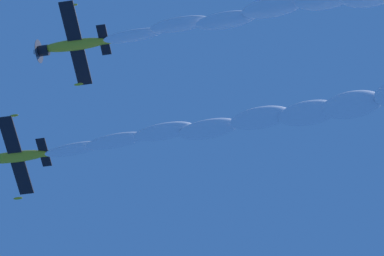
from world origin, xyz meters
TOP-DOWN VIEW (x-y plane):
  - airplane_lead at (-5.23, 4.75)m, footprint 9.19×8.66m
  - airplane_left_wingman at (3.80, 15.29)m, footprint 9.18×8.66m
  - smoke_trail_lead at (-12.56, 41.25)m, footprint 12.71×51.05m

SIDE VIEW (x-z plane):
  - smoke_trail_lead at x=-12.56m, z-range 72.01..81.57m
  - airplane_lead at x=-5.23m, z-range 79.81..84.12m
  - airplane_left_wingman at x=3.80m, z-range 80.04..84.41m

